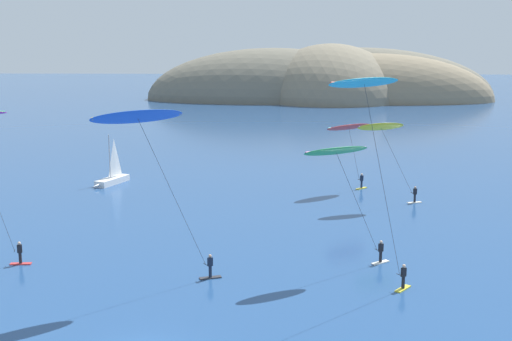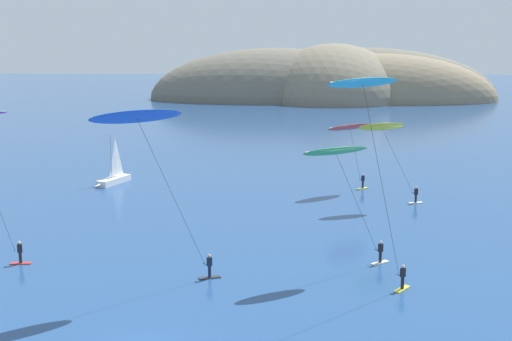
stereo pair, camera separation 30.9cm
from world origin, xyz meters
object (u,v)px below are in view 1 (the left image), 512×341
kitesurfer_red (350,131)px  kitesurfer_yellow (384,133)px  kitesurfer_cyan (368,101)px  kitesurfer_blue (143,128)px  sailboat_near (111,179)px  kitesurfer_green (341,161)px

kitesurfer_red → kitesurfer_yellow: (2.64, -6.36, 0.66)m
kitesurfer_cyan → kitesurfer_yellow: (4.76, 24.05, -5.22)m
kitesurfer_red → kitesurfer_blue: size_ratio=0.63×
kitesurfer_red → kitesurfer_cyan: kitesurfer_cyan is taller
sailboat_near → kitesurfer_cyan: bearing=-53.0°
kitesurfer_green → kitesurfer_cyan: 7.13m
kitesurfer_blue → kitesurfer_yellow: kitesurfer_blue is taller
kitesurfer_yellow → kitesurfer_blue: bearing=-128.4°
kitesurfer_green → kitesurfer_blue: 13.57m
sailboat_near → kitesurfer_cyan: kitesurfer_cyan is taller
kitesurfer_blue → kitesurfer_yellow: bearing=51.6°
kitesurfer_blue → kitesurfer_yellow: size_ratio=1.42×
kitesurfer_cyan → kitesurfer_blue: size_ratio=1.17×
sailboat_near → kitesurfer_yellow: size_ratio=0.70×
kitesurfer_green → kitesurfer_yellow: 19.56m
sailboat_near → kitesurfer_red: (26.64, -2.15, 5.95)m
kitesurfer_cyan → kitesurfer_blue: kitesurfer_cyan is taller
kitesurfer_red → kitesurfer_yellow: 6.92m
kitesurfer_green → kitesurfer_cyan: kitesurfer_cyan is taller
kitesurfer_cyan → kitesurfer_blue: (-13.54, 0.93, -1.79)m
kitesurfer_green → kitesurfer_red: 25.27m
kitesurfer_red → kitesurfer_yellow: kitesurfer_yellow is taller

